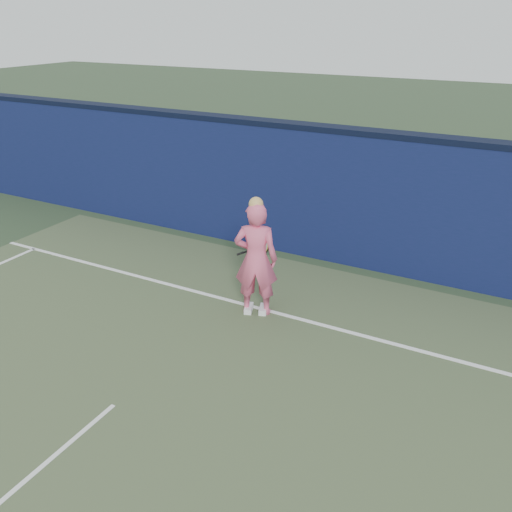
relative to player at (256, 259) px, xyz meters
The scene contains 6 objects.
ground 4.04m from the player, 96.88° to the right, with size 80.00×80.00×0.00m, color #2A3E26.
backstop_wall 2.66m from the player, 100.24° to the left, with size 24.00×0.40×2.50m, color #0D173D.
wall_cap 3.09m from the player, 100.24° to the left, with size 24.00×0.42×0.10m, color black.
player is the anchor object (origin of this frame).
racket 0.49m from the player, 110.80° to the left, with size 0.45×0.40×0.30m.
court_lines 4.35m from the player, 96.35° to the right, with size 11.00×12.04×0.01m.
Camera 1 is at (4.10, -2.92, 4.47)m, focal length 38.00 mm.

